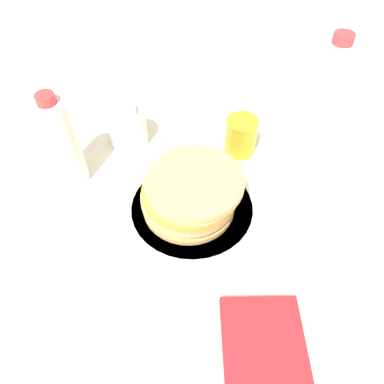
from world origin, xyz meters
TOP-DOWN VIEW (x-y plane):
  - ground_plane at (0.00, 0.00)m, footprint 4.00×4.00m
  - plate at (0.02, 0.03)m, footprint 0.25×0.25m
  - pancake_stack at (0.02, 0.03)m, footprint 0.19×0.19m
  - juice_glass at (0.22, -0.01)m, footprint 0.07×0.07m
  - cream_jug at (0.15, 0.23)m, footprint 0.08×0.08m
  - water_bottle_near at (0.01, 0.28)m, footprint 0.07×0.07m
  - water_bottle_mid at (0.31, -0.16)m, footprint 0.08×0.08m
  - napkin at (-0.19, -0.17)m, footprint 0.20×0.17m

SIDE VIEW (x-z plane):
  - ground_plane at x=0.00m, z-range 0.00..0.00m
  - plate at x=0.02m, z-range 0.00..0.01m
  - napkin at x=-0.19m, z-range 0.00..0.02m
  - juice_glass at x=0.22m, z-range 0.00..0.08m
  - cream_jug at x=0.15m, z-range -0.01..0.09m
  - pancake_stack at x=0.02m, z-range 0.01..0.10m
  - water_bottle_near at x=0.01m, z-range -0.01..0.20m
  - water_bottle_mid at x=0.31m, z-range -0.01..0.24m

